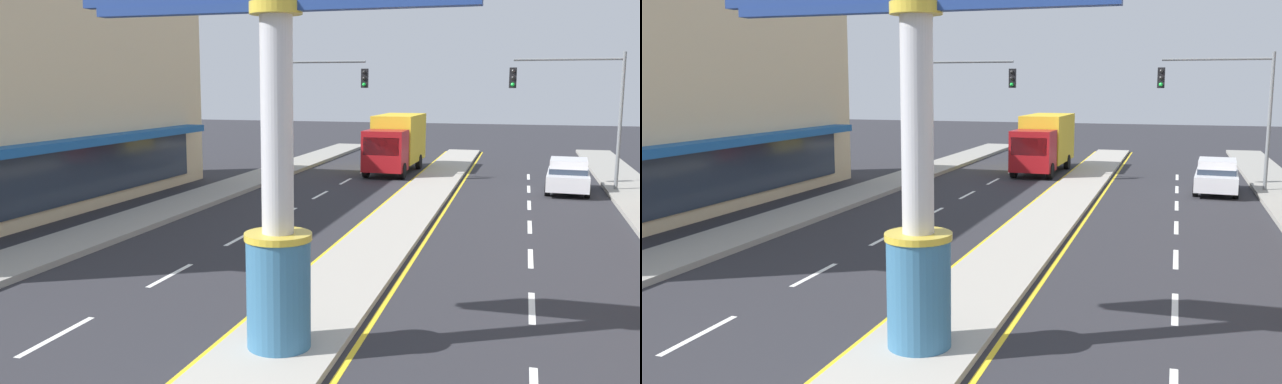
% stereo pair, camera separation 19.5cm
% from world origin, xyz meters
% --- Properties ---
extents(median_strip, '(2.18, 52.00, 0.14)m').
position_xyz_m(median_strip, '(0.00, 18.00, 0.07)').
color(median_strip, '#A39E93').
rests_on(median_strip, ground).
extents(sidewalk_left, '(2.27, 60.00, 0.18)m').
position_xyz_m(sidewalk_left, '(-8.82, 16.00, 0.09)').
color(sidewalk_left, gray).
rests_on(sidewalk_left, ground).
extents(lane_markings, '(8.92, 52.00, 0.01)m').
position_xyz_m(lane_markings, '(0.00, 16.65, 0.00)').
color(lane_markings, silver).
rests_on(lane_markings, ground).
extents(district_sign, '(7.30, 1.20, 7.52)m').
position_xyz_m(district_sign, '(-0.00, 5.25, 4.23)').
color(district_sign, '#33668C').
rests_on(district_sign, median_strip).
extents(traffic_light_left_side, '(4.86, 0.46, 6.20)m').
position_xyz_m(traffic_light_left_side, '(-6.32, 26.96, 4.25)').
color(traffic_light_left_side, slate).
rests_on(traffic_light_left_side, ground).
extents(traffic_light_right_side, '(4.86, 0.46, 6.20)m').
position_xyz_m(traffic_light_right_side, '(6.32, 26.69, 4.25)').
color(traffic_light_right_side, slate).
rests_on(traffic_light_right_side, ground).
extents(sedan_near_right_lane, '(2.03, 4.40, 1.53)m').
position_xyz_m(sedan_near_right_lane, '(6.03, 26.23, 0.79)').
color(sedan_near_right_lane, silver).
rests_on(sedan_near_right_lane, ground).
extents(box_truck_far_right_lane, '(2.38, 6.96, 3.12)m').
position_xyz_m(box_truck_far_right_lane, '(-2.69, 31.31, 1.69)').
color(box_truck_far_right_lane, maroon).
rests_on(box_truck_far_right_lane, ground).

